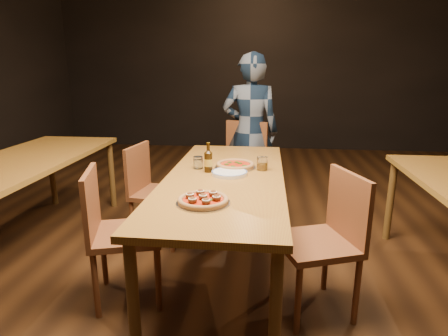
# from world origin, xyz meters

# --- Properties ---
(ground) EXTENTS (9.00, 9.00, 0.00)m
(ground) POSITION_xyz_m (0.00, 0.00, 0.00)
(ground) COLOR black
(room_shell) EXTENTS (9.00, 9.00, 9.00)m
(room_shell) POSITION_xyz_m (0.00, 0.00, 1.86)
(room_shell) COLOR black
(room_shell) RESTS_ON ground
(table_main) EXTENTS (0.80, 2.00, 0.75)m
(table_main) POSITION_xyz_m (0.00, 0.00, 0.68)
(table_main) COLOR brown
(table_main) RESTS_ON ground
(table_left) EXTENTS (0.80, 2.00, 0.75)m
(table_left) POSITION_xyz_m (-1.70, 0.30, 0.68)
(table_left) COLOR brown
(table_left) RESTS_ON ground
(chair_main_nw) EXTENTS (0.53, 0.53, 0.92)m
(chair_main_nw) POSITION_xyz_m (-0.59, -0.35, 0.46)
(chair_main_nw) COLOR brown
(chair_main_nw) RESTS_ON ground
(chair_main_sw) EXTENTS (0.47, 0.47, 0.88)m
(chair_main_sw) POSITION_xyz_m (-0.61, 0.48, 0.44)
(chair_main_sw) COLOR brown
(chair_main_sw) RESTS_ON ground
(chair_main_e) EXTENTS (0.55, 0.55, 0.92)m
(chair_main_e) POSITION_xyz_m (0.59, -0.36, 0.46)
(chair_main_e) COLOR brown
(chair_main_e) RESTS_ON ground
(chair_end) EXTENTS (0.56, 0.56, 0.97)m
(chair_end) POSITION_xyz_m (0.01, 1.24, 0.48)
(chair_end) COLOR brown
(chair_end) RESTS_ON ground
(pizza_meatball) EXTENTS (0.30, 0.30, 0.05)m
(pizza_meatball) POSITION_xyz_m (-0.06, -0.54, 0.77)
(pizza_meatball) COLOR #B7B7BF
(pizza_meatball) RESTS_ON table_main
(pizza_margherita) EXTENTS (0.30, 0.30, 0.04)m
(pizza_margherita) POSITION_xyz_m (0.05, 0.23, 0.77)
(pizza_margherita) COLOR #B7B7BF
(pizza_margherita) RESTS_ON table_main
(plate_stack) EXTENTS (0.25, 0.25, 0.02)m
(plate_stack) POSITION_xyz_m (0.03, 0.04, 0.76)
(plate_stack) COLOR white
(plate_stack) RESTS_ON table_main
(beer_bottle) EXTENTS (0.06, 0.06, 0.21)m
(beer_bottle) POSITION_xyz_m (-0.13, 0.09, 0.82)
(beer_bottle) COLOR black
(beer_bottle) RESTS_ON table_main
(water_glass) EXTENTS (0.07, 0.07, 0.09)m
(water_glass) POSITION_xyz_m (-0.22, 0.17, 0.79)
(water_glass) COLOR white
(water_glass) RESTS_ON table_main
(amber_glass) EXTENTS (0.08, 0.08, 0.10)m
(amber_glass) POSITION_xyz_m (0.25, 0.18, 0.80)
(amber_glass) COLOR #935C10
(amber_glass) RESTS_ON table_main
(diner) EXTENTS (0.60, 0.39, 1.62)m
(diner) POSITION_xyz_m (0.11, 1.45, 0.81)
(diner) COLOR black
(diner) RESTS_ON ground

